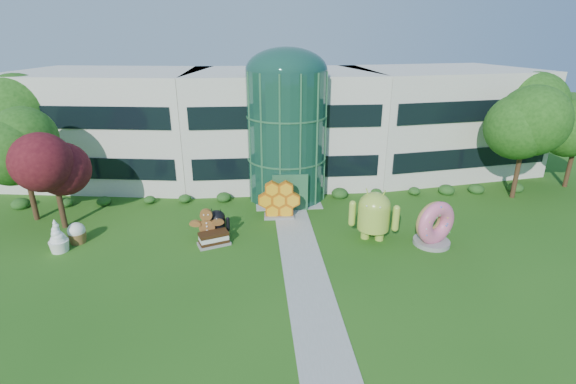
{
  "coord_description": "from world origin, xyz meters",
  "views": [
    {
      "loc": [
        -2.72,
        -19.36,
        12.3
      ],
      "look_at": [
        -0.43,
        6.0,
        2.6
      ],
      "focal_mm": 26.0,
      "sensor_mm": 36.0,
      "label": 1
    }
  ],
  "objects_px": {
    "android_green": "(374,212)",
    "android_black": "(217,221)",
    "donut": "(434,223)",
    "gingerbread": "(207,225)"
  },
  "relations": [
    {
      "from": "android_green",
      "to": "android_black",
      "type": "relative_size",
      "value": 1.79
    },
    {
      "from": "android_green",
      "to": "donut",
      "type": "relative_size",
      "value": 1.27
    },
    {
      "from": "android_green",
      "to": "android_black",
      "type": "distance_m",
      "value": 10.01
    },
    {
      "from": "android_green",
      "to": "donut",
      "type": "bearing_deg",
      "value": 5.05
    },
    {
      "from": "gingerbread",
      "to": "android_black",
      "type": "bearing_deg",
      "value": 46.23
    },
    {
      "from": "donut",
      "to": "android_black",
      "type": "bearing_deg",
      "value": 147.55
    },
    {
      "from": "android_black",
      "to": "android_green",
      "type": "bearing_deg",
      "value": 9.74
    },
    {
      "from": "android_green",
      "to": "donut",
      "type": "height_order",
      "value": "android_green"
    },
    {
      "from": "android_black",
      "to": "donut",
      "type": "distance_m",
      "value": 13.59
    },
    {
      "from": "android_black",
      "to": "donut",
      "type": "relative_size",
      "value": 0.71
    }
  ]
}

